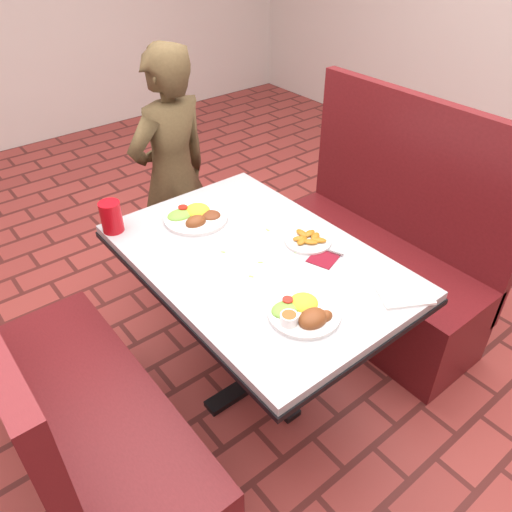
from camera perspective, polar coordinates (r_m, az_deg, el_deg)
name	(u,v)px	position (r m, az deg, el deg)	size (l,w,h in m)	color
dining_table	(256,275)	(2.02, 0.00, -2.20)	(0.81, 1.21, 0.75)	#ACAEB1
booth_bench_left	(84,431)	(2.01, -19.06, -18.37)	(0.47, 1.20, 1.17)	maroon
booth_bench_right	(375,264)	(2.68, 13.45, -0.94)	(0.47, 1.20, 1.17)	maroon
diner_person	(173,178)	(2.70, -9.49, 8.82)	(0.50, 0.33, 1.37)	brown
near_dinner_plate	(304,310)	(1.68, 5.50, -6.13)	(0.25, 0.25, 0.08)	white
far_dinner_plate	(195,214)	(2.19, -6.99, 4.80)	(0.28, 0.28, 0.07)	white
plantain_plate	(308,240)	(2.04, 5.96, 1.87)	(0.19, 0.19, 0.03)	white
maroon_napkin	(323,259)	(1.96, 7.64, -0.33)	(0.10, 0.10, 0.00)	maroon
spoon_utensil	(328,251)	(2.00, 8.22, 0.61)	(0.01, 0.13, 0.00)	silver
red_tumbler	(111,217)	(2.16, -16.21, 4.33)	(0.09, 0.09, 0.13)	#B90C14
paper_napkin	(404,294)	(1.85, 16.58, -4.15)	(0.18, 0.14, 0.01)	white
knife_utensil	(312,304)	(1.73, 6.40, -5.51)	(0.01, 0.15, 0.00)	silver
fork_utensil	(298,313)	(1.69, 4.81, -6.56)	(0.01, 0.15, 0.00)	silver
lettuce_shreds	(254,245)	(2.01, -0.18, 1.23)	(0.28, 0.32, 0.00)	#97CE52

